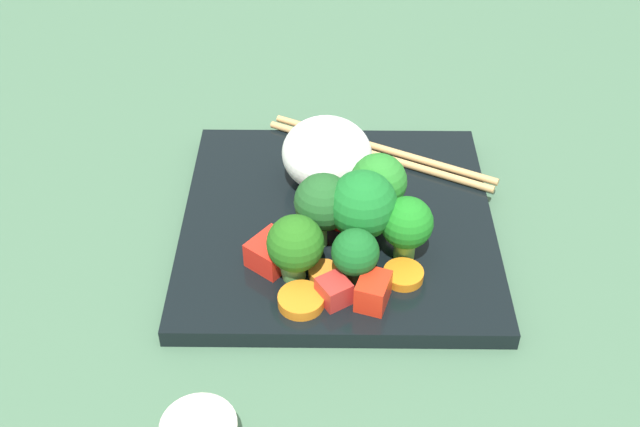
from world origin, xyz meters
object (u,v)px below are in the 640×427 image
broccoli_floret_3 (355,254)px  chopstick_pair (380,152)px  square_plate (338,224)px  rice_mound (327,154)px  carrot_slice_2 (324,272)px

broccoli_floret_3 → chopstick_pair: broccoli_floret_3 is taller
square_plate → broccoli_floret_3: size_ratio=5.18×
square_plate → broccoli_floret_3: (7.04, 0.93, 3.39)cm
rice_mound → broccoli_floret_3: bearing=8.4°
rice_mound → chopstick_pair: size_ratio=0.39×
carrot_slice_2 → rice_mound: bearing=177.8°
square_plate → chopstick_pair: bearing=155.0°
square_plate → broccoli_floret_3: 7.87cm
square_plate → rice_mound: rice_mound is taller
broccoli_floret_3 → carrot_slice_2: bearing=-109.5°
square_plate → broccoli_floret_3: bearing=7.5°
square_plate → carrot_slice_2: size_ratio=10.79×
rice_mound → square_plate: bearing=9.7°
carrot_slice_2 → chopstick_pair: (-14.36, 4.94, 0.01)cm
chopstick_pair → rice_mound: bearing=66.2°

